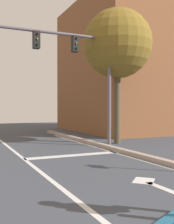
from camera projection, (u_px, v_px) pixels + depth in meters
The scene contains 8 objects.
lane_line_center at pixel (58, 185), 5.85m from camera, with size 0.12×20.00×0.01m, color silver.
stop_bar at pixel (74, 155), 9.53m from camera, with size 3.42×0.40×0.01m, color silver.
lane_arrow_stem at pixel (170, 191), 5.45m from camera, with size 0.16×1.40×0.01m, color silver.
lane_arrow_head at pixel (144, 181), 6.22m from camera, with size 0.56×0.44×0.01m, color silver.
spare_skateboard at pixel (172, 217), 3.99m from camera, with size 0.86×0.54×0.08m.
traffic_signal_mast at pixel (81, 62), 11.22m from camera, with size 4.81×0.34×4.88m.
roadside_tree at pixel (117, 44), 12.58m from camera, with size 3.15×3.15×6.13m.
building_block at pixel (133, 69), 20.08m from camera, with size 8.38×9.16×8.90m, color brown.
Camera 1 is at (-2.31, 0.46, 1.65)m, focal length 44.47 mm.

